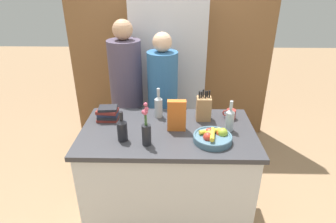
% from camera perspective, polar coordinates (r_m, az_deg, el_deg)
% --- Properties ---
extents(ground_plane, '(14.00, 14.00, 0.00)m').
position_cam_1_polar(ground_plane, '(2.91, -0.05, -19.92)').
color(ground_plane, '#A37F5B').
extents(kitchen_island, '(1.44, 0.82, 0.93)m').
position_cam_1_polar(kitchen_island, '(2.59, -0.05, -12.71)').
color(kitchen_island, silver).
rests_on(kitchen_island, ground_plane).
extents(back_wall_wood, '(2.64, 0.12, 2.60)m').
position_cam_1_polar(back_wall_wood, '(3.75, 0.53, 13.86)').
color(back_wall_wood, brown).
rests_on(back_wall_wood, ground_plane).
extents(refrigerator, '(0.84, 0.63, 1.87)m').
position_cam_1_polar(refrigerator, '(3.50, 0.12, 6.74)').
color(refrigerator, '#B7B7BC').
rests_on(refrigerator, ground_plane).
extents(fruit_bowl, '(0.30, 0.30, 0.10)m').
position_cam_1_polar(fruit_bowl, '(2.19, 9.09, -5.08)').
color(fruit_bowl, slate).
rests_on(fruit_bowl, kitchen_island).
extents(knife_block, '(0.13, 0.11, 0.28)m').
position_cam_1_polar(knife_block, '(2.47, 7.25, 0.65)').
color(knife_block, '#A87A4C').
rests_on(knife_block, kitchen_island).
extents(flower_vase, '(0.07, 0.07, 0.35)m').
position_cam_1_polar(flower_vase, '(2.08, -4.44, -3.79)').
color(flower_vase, '#232328').
rests_on(flower_vase, kitchen_island).
extents(cereal_box, '(0.15, 0.06, 0.26)m').
position_cam_1_polar(cereal_box, '(2.27, 1.77, -0.82)').
color(cereal_box, orange).
rests_on(cereal_box, kitchen_island).
extents(coffee_mug, '(0.12, 0.08, 0.08)m').
position_cam_1_polar(coffee_mug, '(2.56, 12.60, -0.49)').
color(coffee_mug, '#99332D').
rests_on(coffee_mug, kitchen_island).
extents(book_stack, '(0.19, 0.14, 0.12)m').
position_cam_1_polar(book_stack, '(2.52, -12.13, -0.43)').
color(book_stack, maroon).
rests_on(book_stack, kitchen_island).
extents(bottle_oil, '(0.08, 0.08, 0.24)m').
position_cam_1_polar(bottle_oil, '(2.17, -9.29, -3.57)').
color(bottle_oil, black).
rests_on(bottle_oil, kitchen_island).
extents(bottle_vinegar, '(0.07, 0.07, 0.27)m').
position_cam_1_polar(bottle_vinegar, '(2.50, -1.95, 1.18)').
color(bottle_vinegar, '#B2BCC1').
rests_on(bottle_vinegar, kitchen_island).
extents(bottle_wine, '(0.07, 0.07, 0.26)m').
position_cam_1_polar(bottle_wine, '(2.33, 12.44, -1.50)').
color(bottle_wine, '#B2BCC1').
rests_on(bottle_wine, kitchen_island).
extents(person_at_sink, '(0.34, 0.34, 1.71)m').
position_cam_1_polar(person_at_sink, '(3.02, -8.36, 3.92)').
color(person_at_sink, '#383842').
rests_on(person_at_sink, ground_plane).
extents(person_in_blue, '(0.31, 0.31, 1.61)m').
position_cam_1_polar(person_in_blue, '(2.92, -1.08, 2.22)').
color(person_in_blue, '#383842').
rests_on(person_in_blue, ground_plane).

